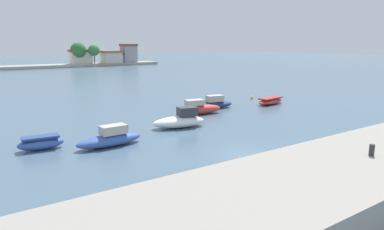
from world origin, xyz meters
name	(u,v)px	position (x,y,z in m)	size (l,w,h in m)	color
ground_plane	(247,155)	(0.00, 0.00, 0.00)	(400.00, 400.00, 0.00)	#476075
seawall_embankment	(343,176)	(0.00, -7.53, 0.82)	(77.94, 7.44, 1.65)	gray
mooring_bollard	(372,150)	(2.24, -7.80, 1.98)	(0.30, 0.30, 0.67)	#2D2D33
moored_boat_0	(41,143)	(-11.96, 9.95, 0.50)	(3.46, 1.64, 1.05)	#3856A8
moored_boat_1	(110,139)	(-7.26, 7.81, 0.60)	(5.41, 1.85, 1.64)	#3856A8
moored_boat_2	(180,120)	(0.63, 9.92, 0.68)	(5.44, 3.04, 1.93)	white
moored_boat_3	(198,109)	(5.70, 14.01, 0.66)	(5.68, 2.66, 1.70)	#C63833
moored_boat_4	(214,104)	(9.57, 16.07, 0.55)	(5.36, 2.91, 1.58)	navy
moored_boat_5	(270,101)	(17.37, 13.96, 0.43)	(4.90, 2.38, 0.92)	#C63833
mooring_buoy_0	(185,108)	(5.92, 17.09, 0.19)	(0.38, 0.38, 0.38)	orange
mooring_buoy_1	(252,97)	(18.61, 18.69, 0.22)	(0.43, 0.43, 0.43)	yellow
distant_shoreline	(30,60)	(4.40, 101.53, 2.55)	(94.58, 8.12, 7.99)	#9E998C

